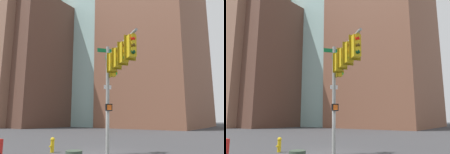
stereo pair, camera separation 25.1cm
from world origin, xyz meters
TOP-DOWN VIEW (x-y plane):
  - ground_plane at (0.00, 0.00)m, footprint 200.00×200.00m
  - signal_pole_assembly at (0.92, 1.62)m, footprint 3.34×3.94m
  - fire_hydrant at (1.30, -2.73)m, footprint 0.34×0.26m
  - building_brick_nearside at (-37.05, -12.00)m, footprint 23.96×18.97m
  - building_brick_midblock at (-24.14, -38.96)m, footprint 20.65×19.62m
  - building_glass_tower at (-39.72, -35.68)m, footprint 26.86×32.86m
  - building_brick_farside at (-22.93, -42.18)m, footprint 22.13×15.66m

SIDE VIEW (x-z plane):
  - ground_plane at x=0.00m, z-range 0.00..0.00m
  - fire_hydrant at x=1.30m, z-range 0.04..0.91m
  - signal_pole_assembly at x=0.92m, z-range 1.49..7.80m
  - building_brick_midblock at x=-24.14m, z-range 0.00..29.25m
  - building_brick_farside at x=-22.93m, z-range 0.00..34.13m
  - building_brick_nearside at x=-37.05m, z-range 0.00..37.56m
  - building_glass_tower at x=-39.72m, z-range 0.00..60.82m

